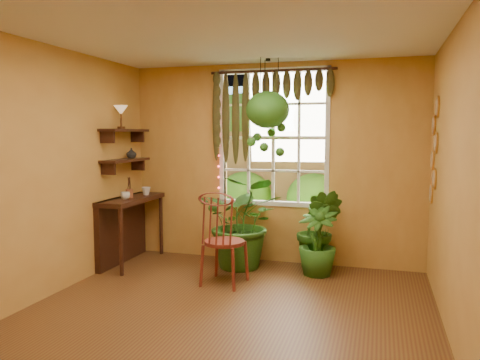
{
  "coord_description": "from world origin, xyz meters",
  "views": [
    {
      "loc": [
        1.4,
        -3.95,
        1.76
      ],
      "look_at": [
        -0.14,
        1.15,
        1.23
      ],
      "focal_mm": 35.0,
      "sensor_mm": 36.0,
      "label": 1
    }
  ],
  "objects_px": {
    "counter_ledge": "(125,222)",
    "windsor_chair": "(223,254)",
    "potted_plant_mid": "(319,229)",
    "hanging_basket": "(268,116)",
    "potted_plant_left": "(243,222)"
  },
  "relations": [
    {
      "from": "windsor_chair",
      "to": "potted_plant_mid",
      "type": "bearing_deg",
      "value": 50.41
    },
    {
      "from": "windsor_chair",
      "to": "potted_plant_mid",
      "type": "xyz_separation_m",
      "value": [
        0.98,
        0.96,
        0.16
      ]
    },
    {
      "from": "potted_plant_left",
      "to": "potted_plant_mid",
      "type": "relative_size",
      "value": 1.17
    },
    {
      "from": "hanging_basket",
      "to": "counter_ledge",
      "type": "bearing_deg",
      "value": -171.34
    },
    {
      "from": "potted_plant_left",
      "to": "hanging_basket",
      "type": "height_order",
      "value": "hanging_basket"
    },
    {
      "from": "counter_ledge",
      "to": "windsor_chair",
      "type": "xyz_separation_m",
      "value": [
        1.59,
        -0.52,
        -0.19
      ]
    },
    {
      "from": "windsor_chair",
      "to": "potted_plant_mid",
      "type": "relative_size",
      "value": 1.21
    },
    {
      "from": "counter_ledge",
      "to": "potted_plant_mid",
      "type": "bearing_deg",
      "value": 9.91
    },
    {
      "from": "counter_ledge",
      "to": "windsor_chair",
      "type": "height_order",
      "value": "windsor_chair"
    },
    {
      "from": "windsor_chair",
      "to": "hanging_basket",
      "type": "distance_m",
      "value": 1.84
    },
    {
      "from": "potted_plant_left",
      "to": "hanging_basket",
      "type": "distance_m",
      "value": 1.4
    },
    {
      "from": "counter_ledge",
      "to": "potted_plant_mid",
      "type": "height_order",
      "value": "potted_plant_mid"
    },
    {
      "from": "potted_plant_mid",
      "to": "hanging_basket",
      "type": "relative_size",
      "value": 0.83
    },
    {
      "from": "potted_plant_mid",
      "to": "hanging_basket",
      "type": "xyz_separation_m",
      "value": [
        -0.65,
        -0.16,
        1.46
      ]
    },
    {
      "from": "counter_ledge",
      "to": "potted_plant_left",
      "type": "relative_size",
      "value": 0.98
    }
  ]
}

